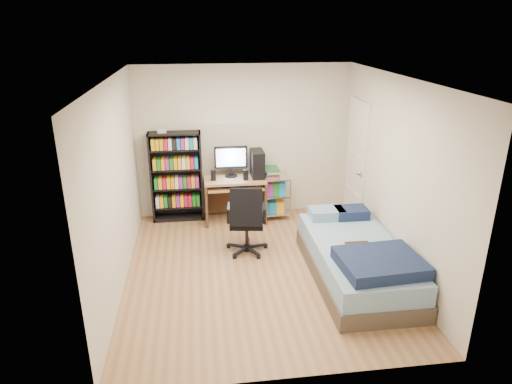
{
  "coord_description": "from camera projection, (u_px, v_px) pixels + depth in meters",
  "views": [
    {
      "loc": [
        -0.75,
        -5.29,
        3.12
      ],
      "look_at": [
        -0.0,
        0.4,
        0.96
      ],
      "focal_mm": 32.0,
      "sensor_mm": 36.0,
      "label": 1
    }
  ],
  "objects": [
    {
      "name": "media_shelf",
      "position": [
        177.0,
        176.0,
        7.4
      ],
      "size": [
        0.83,
        0.28,
        1.54
      ],
      "color": "black",
      "rests_on": "room"
    },
    {
      "name": "door",
      "position": [
        356.0,
        164.0,
        7.21
      ],
      "size": [
        0.12,
        0.8,
        2.0
      ],
      "color": "silver",
      "rests_on": "room"
    },
    {
      "name": "wire_cart",
      "position": [
        272.0,
        185.0,
        7.52
      ],
      "size": [
        0.57,
        0.43,
        0.89
      ],
      "rotation": [
        0.0,
        0.0,
        0.06
      ],
      "color": "silver",
      "rests_on": "room"
    },
    {
      "name": "office_chair",
      "position": [
        247.0,
        231.0,
        6.45
      ],
      "size": [
        0.69,
        0.69,
        1.03
      ],
      "rotation": [
        0.0,
        0.0,
        -0.14
      ],
      "color": "black",
      "rests_on": "room"
    },
    {
      "name": "computer_desk",
      "position": [
        241.0,
        181.0,
        7.43
      ],
      "size": [
        0.98,
        0.57,
        1.24
      ],
      "color": "tan",
      "rests_on": "room"
    },
    {
      "name": "bed",
      "position": [
        357.0,
        260.0,
        5.8
      ],
      "size": [
        1.08,
        2.16,
        0.62
      ],
      "color": "#51463C",
      "rests_on": "room"
    },
    {
      "name": "room",
      "position": [
        261.0,
        181.0,
        5.66
      ],
      "size": [
        3.58,
        4.08,
        2.58
      ],
      "color": "#A27751",
      "rests_on": "ground"
    }
  ]
}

